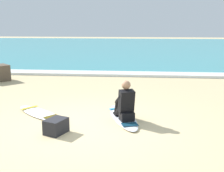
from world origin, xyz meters
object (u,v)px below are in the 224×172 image
object	(u,v)px
surfboard_main	(123,117)
surfer_seated	(125,104)
surfboard_spare_near	(40,113)
beach_bag	(56,126)

from	to	relation	value
surfboard_main	surfer_seated	xyz separation A→B (m)	(0.06, -0.26, 0.40)
surfboard_spare_near	beach_bag	size ratio (longest dim) A/B	3.62
surfer_seated	surfboard_spare_near	distance (m)	2.30
surfboard_main	surfboard_spare_near	xyz separation A→B (m)	(-2.18, 0.10, 0.00)
surfboard_main	beach_bag	world-z (taller)	beach_bag
beach_bag	surfboard_spare_near	bearing A→B (deg)	122.73
surfboard_main	beach_bag	distance (m)	1.79
beach_bag	surfboard_main	bearing A→B (deg)	39.53
surfboard_spare_near	beach_bag	xyz separation A→B (m)	(0.80, -1.24, 0.12)
surfer_seated	beach_bag	distance (m)	1.71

